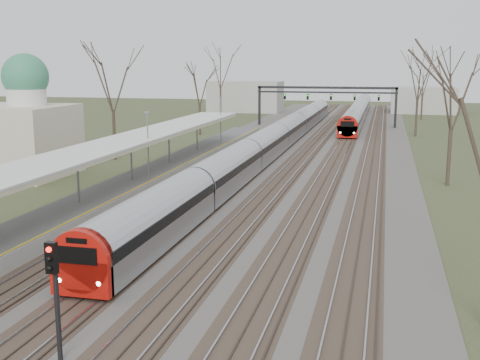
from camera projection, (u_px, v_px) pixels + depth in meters
name	position (u px, v px, depth m)	size (l,w,h in m)	color
track_bed	(297.00, 155.00, 62.68)	(24.00, 160.00, 0.22)	#474442
platform	(150.00, 178.00, 48.04)	(3.50, 69.00, 1.00)	#9E9B93
canopy	(125.00, 142.00, 43.08)	(4.10, 50.00, 3.11)	slate
dome_building	(11.00, 133.00, 50.82)	(10.00, 8.00, 10.30)	beige
signal_gantry	(326.00, 94.00, 90.36)	(21.00, 0.59, 6.08)	black
tree_west_far	(112.00, 79.00, 58.45)	(5.50, 5.50, 11.33)	#2D231C
tree_east_far	(453.00, 93.00, 45.73)	(5.00, 5.00, 10.30)	#2D231C
train_near	(277.00, 137.00, 66.57)	(2.62, 90.21, 3.05)	#A4A7AE
train_far	(358.00, 111.00, 103.56)	(2.62, 60.21, 3.05)	#A4A7AE
signal_post	(55.00, 284.00, 18.69)	(0.35, 0.45, 4.10)	black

